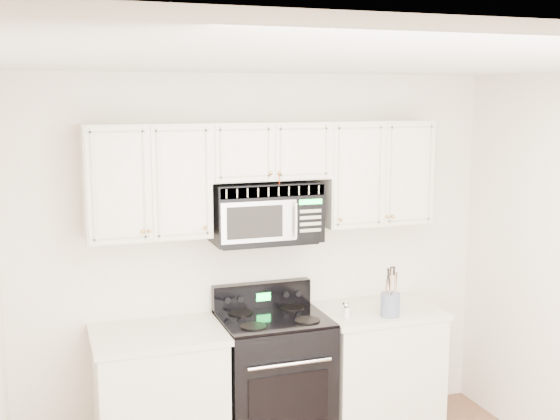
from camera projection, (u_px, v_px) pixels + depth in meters
name	position (u px, v px, depth m)	size (l,w,h in m)	color
room	(366.00, 332.00, 3.44)	(3.51, 3.51, 2.61)	brown
base_cabinet_left	(160.00, 403.00, 4.67)	(0.86, 0.65, 0.92)	beige
base_cabinet_right	(376.00, 372.00, 5.18)	(0.86, 0.65, 0.92)	beige
range	(273.00, 379.00, 4.92)	(0.73, 0.67, 1.11)	black
upper_cabinets	(267.00, 171.00, 4.82)	(2.44, 0.37, 0.75)	beige
microwave	(265.00, 212.00, 4.83)	(0.74, 0.42, 0.41)	black
utensil_crock	(390.00, 303.00, 4.89)	(0.13, 0.13, 0.35)	slate
shaker_salt	(347.00, 312.00, 4.85)	(0.04, 0.04, 0.09)	white
shaker_pepper	(346.00, 309.00, 4.88)	(0.05, 0.05, 0.11)	white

